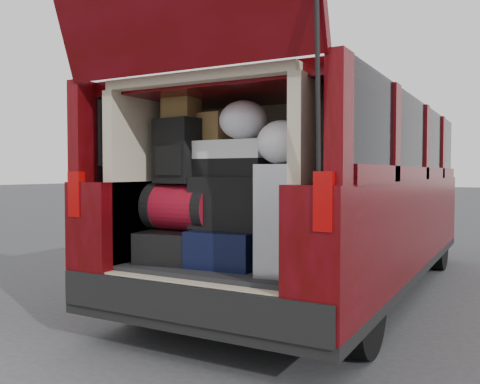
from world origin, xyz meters
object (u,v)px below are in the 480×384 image
at_px(black_hardshell, 175,245).
at_px(twotone_duffel, 233,159).
at_px(navy_hardshell, 232,247).
at_px(red_duffel, 182,207).
at_px(black_soft_case, 230,203).
at_px(silver_roller, 287,219).
at_px(backpack, 177,151).

bearing_deg(black_hardshell, twotone_duffel, 1.46).
relative_size(navy_hardshell, red_duffel, 1.08).
bearing_deg(black_hardshell, black_soft_case, -1.92).
xyz_separation_m(navy_hardshell, silver_roller, (0.43, -0.09, 0.21)).
bearing_deg(backpack, navy_hardshell, 15.20).
relative_size(black_hardshell, black_soft_case, 1.09).
xyz_separation_m(black_hardshell, silver_roller, (0.86, -0.04, 0.23)).
bearing_deg(black_soft_case, red_duffel, -177.62).
relative_size(black_soft_case, twotone_duffel, 0.90).
bearing_deg(navy_hardshell, red_duffel, 179.29).
relative_size(black_soft_case, backpack, 1.08).
bearing_deg(navy_hardshell, twotone_duffel, 96.65).
xyz_separation_m(red_duffel, backpack, (-0.02, -0.03, 0.39)).
relative_size(silver_roller, twotone_duffel, 1.23).
bearing_deg(twotone_duffel, black_hardshell, -166.17).
bearing_deg(black_soft_case, silver_roller, -12.79).
height_order(black_soft_case, backpack, backpack).
height_order(red_duffel, backpack, backpack).
bearing_deg(backpack, twotone_duffel, 19.48).
xyz_separation_m(black_soft_case, twotone_duffel, (0.01, 0.03, 0.29)).
xyz_separation_m(black_hardshell, black_soft_case, (0.41, 0.05, 0.30)).
distance_m(navy_hardshell, black_soft_case, 0.29).
distance_m(navy_hardshell, silver_roller, 0.49).
bearing_deg(black_hardshell, silver_roller, -11.74).
bearing_deg(navy_hardshell, black_soft_case, 169.16).
bearing_deg(black_soft_case, navy_hardshell, -8.32).
xyz_separation_m(navy_hardshell, red_duffel, (-0.39, -0.02, 0.26)).
distance_m(black_hardshell, silver_roller, 0.89).
xyz_separation_m(red_duffel, twotone_duffel, (0.38, 0.05, 0.33)).
xyz_separation_m(backpack, twotone_duffel, (0.40, 0.08, -0.06)).
bearing_deg(silver_roller, red_duffel, 168.24).
relative_size(black_hardshell, navy_hardshell, 0.97).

